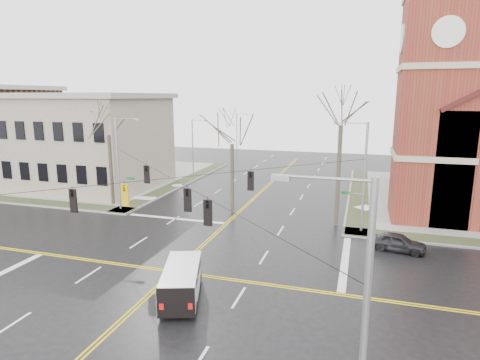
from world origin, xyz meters
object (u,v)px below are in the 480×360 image
(parked_car_a, at_px, (398,242))
(tree_nw_near, at_px, (232,139))
(signal_pole_ne, at_px, (362,174))
(signal_pole_nw, at_px, (119,161))
(tree_ne, at_px, (341,118))
(cargo_van, at_px, (182,279))
(streetlight_north_b, at_px, (238,134))
(tree_nw_far, at_px, (108,131))
(signal_pole_se, at_px, (358,328))
(streetlight_north_a, at_px, (194,146))

(parked_car_a, height_order, tree_nw_near, tree_nw_near)
(signal_pole_ne, bearing_deg, signal_pole_nw, 180.00)
(parked_car_a, relative_size, tree_ne, 0.30)
(parked_car_a, bearing_deg, tree_ne, 54.69)
(signal_pole_nw, bearing_deg, cargo_van, -47.35)
(cargo_van, bearing_deg, tree_ne, 46.38)
(streetlight_north_b, xyz_separation_m, tree_nw_far, (-2.68, -35.06, 3.29))
(signal_pole_se, bearing_deg, signal_pole_ne, 90.00)
(streetlight_north_a, height_order, tree_ne, tree_ne)
(signal_pole_se, bearing_deg, streetlight_north_b, 110.27)
(streetlight_north_b, distance_m, cargo_van, 52.53)
(tree_ne, bearing_deg, streetlight_north_b, 119.75)
(streetlight_north_a, xyz_separation_m, parked_car_a, (24.73, -19.92, -3.80))
(streetlight_north_a, distance_m, tree_ne, 25.50)
(streetlight_north_a, bearing_deg, signal_pole_nw, -92.32)
(streetlight_north_a, height_order, cargo_van, streetlight_north_a)
(signal_pole_se, bearing_deg, tree_ne, 94.57)
(signal_pole_nw, relative_size, parked_car_a, 2.30)
(signal_pole_nw, height_order, streetlight_north_a, signal_pole_nw)
(tree_nw_far, bearing_deg, signal_pole_ne, -3.34)
(signal_pole_nw, xyz_separation_m, parked_car_a, (25.40, -3.42, -4.28))
(streetlight_north_a, height_order, tree_nw_near, tree_nw_near)
(streetlight_north_a, distance_m, streetlight_north_b, 20.00)
(signal_pole_nw, height_order, tree_nw_far, tree_nw_far)
(signal_pole_nw, relative_size, signal_pole_se, 1.00)
(tree_nw_far, bearing_deg, signal_pole_nw, -35.47)
(tree_nw_far, bearing_deg, cargo_van, -46.02)
(cargo_van, bearing_deg, tree_nw_near, 80.04)
(cargo_van, height_order, tree_nw_near, tree_nw_near)
(signal_pole_ne, bearing_deg, parked_car_a, -51.13)
(signal_pole_se, xyz_separation_m, tree_ne, (-1.96, 24.47, 4.37))
(tree_nw_far, height_order, tree_ne, tree_ne)
(parked_car_a, relative_size, tree_nw_far, 0.37)
(cargo_van, xyz_separation_m, parked_car_a, (12.14, 10.97, -0.44))
(signal_pole_se, bearing_deg, cargo_van, 137.47)
(streetlight_north_b, bearing_deg, tree_nw_far, -94.38)
(signal_pole_nw, xyz_separation_m, tree_ne, (20.69, 1.47, 4.37))
(signal_pole_se, xyz_separation_m, streetlight_north_b, (-21.97, 59.50, -0.48))
(cargo_van, bearing_deg, signal_pole_se, -61.05)
(streetlight_north_b, relative_size, cargo_van, 1.52)
(signal_pole_nw, xyz_separation_m, cargo_van, (13.25, -14.39, -3.84))
(parked_car_a, height_order, tree_nw_far, tree_nw_far)
(signal_pole_nw, bearing_deg, streetlight_north_b, 88.95)
(streetlight_north_a, relative_size, tree_nw_far, 0.75)
(signal_pole_nw, bearing_deg, tree_nw_near, 13.46)
(signal_pole_nw, distance_m, tree_nw_near, 11.22)
(signal_pole_ne, bearing_deg, signal_pole_se, -90.00)
(signal_pole_ne, xyz_separation_m, cargo_van, (-9.39, -14.39, -3.84))
(streetlight_north_a, xyz_separation_m, tree_nw_far, (-2.68, -15.06, 3.29))
(signal_pole_se, xyz_separation_m, streetlight_north_a, (-21.97, 39.50, -0.48))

